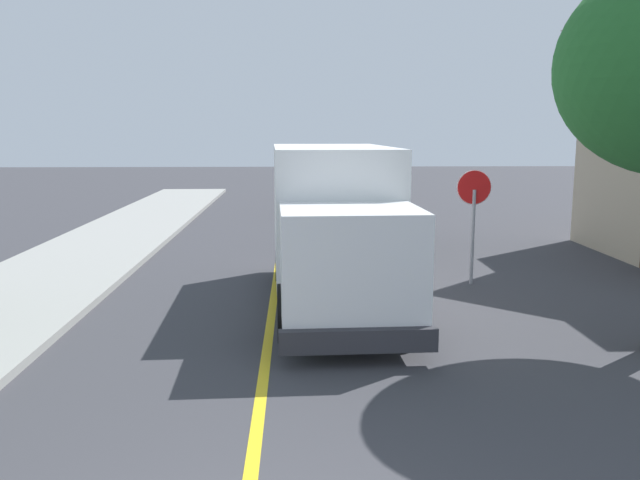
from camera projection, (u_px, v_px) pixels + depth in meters
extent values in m
cube|color=gold|center=(275.00, 291.00, 14.55)|extent=(0.16, 56.00, 0.01)
cube|color=white|center=(331.00, 207.00, 14.04)|extent=(2.59, 5.09, 2.60)
cube|color=white|center=(350.00, 259.00, 10.67)|extent=(2.35, 2.08, 1.70)
cube|color=#1E2D3D|center=(358.00, 247.00, 9.73)|extent=(2.04, 0.16, 0.75)
cube|color=#2D2D33|center=(358.00, 341.00, 9.78)|extent=(2.41, 0.29, 0.36)
cylinder|color=black|center=(410.00, 311.00, 11.11)|extent=(0.34, 1.01, 1.00)
cylinder|color=black|center=(286.00, 313.00, 10.95)|extent=(0.34, 1.01, 1.00)
cylinder|color=black|center=(370.00, 259.00, 15.58)|extent=(0.34, 1.01, 1.00)
cylinder|color=black|center=(282.00, 260.00, 15.42)|extent=(0.34, 1.01, 1.00)
cube|color=#4C564C|center=(363.00, 224.00, 20.23)|extent=(1.98, 4.47, 0.76)
cube|color=#1E2D3D|center=(362.00, 201.00, 20.26)|extent=(1.66, 1.86, 0.64)
cylinder|color=black|center=(396.00, 242.00, 18.96)|extent=(0.25, 0.65, 0.64)
cylinder|color=black|center=(343.00, 243.00, 18.84)|extent=(0.25, 0.65, 0.64)
cylinder|color=black|center=(380.00, 228.00, 21.73)|extent=(0.25, 0.65, 0.64)
cylinder|color=black|center=(333.00, 228.00, 21.60)|extent=(0.25, 0.65, 0.64)
cube|color=silver|center=(325.00, 200.00, 27.29)|extent=(2.00, 4.48, 0.76)
cube|color=#1E2D3D|center=(325.00, 183.00, 27.33)|extent=(1.66, 1.87, 0.64)
cylinder|color=black|center=(345.00, 212.00, 25.95)|extent=(0.25, 0.65, 0.64)
cylinder|color=black|center=(305.00, 212.00, 25.97)|extent=(0.25, 0.65, 0.64)
cylinder|color=black|center=(343.00, 204.00, 28.73)|extent=(0.25, 0.65, 0.64)
cylinder|color=black|center=(307.00, 204.00, 28.74)|extent=(0.25, 0.65, 0.64)
cube|color=maroon|center=(336.00, 188.00, 32.99)|extent=(1.84, 4.42, 0.76)
cube|color=#1E2D3D|center=(336.00, 174.00, 33.02)|extent=(1.60, 1.82, 0.64)
cylinder|color=black|center=(354.00, 197.00, 31.67)|extent=(0.23, 0.64, 0.64)
cylinder|color=black|center=(321.00, 197.00, 31.63)|extent=(0.23, 0.64, 0.64)
cylinder|color=black|center=(349.00, 192.00, 34.45)|extent=(0.23, 0.64, 0.64)
cylinder|color=black|center=(320.00, 192.00, 34.41)|extent=(0.23, 0.64, 0.64)
cylinder|color=gray|center=(473.00, 237.00, 15.02)|extent=(0.08, 0.08, 2.20)
cylinder|color=red|center=(474.00, 187.00, 14.86)|extent=(0.76, 0.03, 0.76)
cylinder|color=white|center=(474.00, 187.00, 14.88)|extent=(0.80, 0.02, 0.80)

